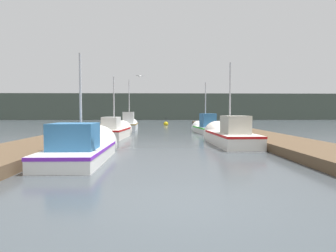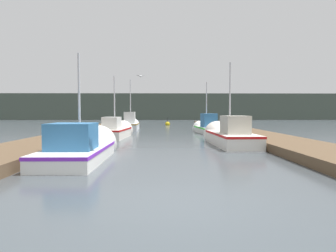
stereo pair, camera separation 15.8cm
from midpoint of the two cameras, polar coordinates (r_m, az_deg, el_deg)
The scene contains 14 objects.
ground_plane at distance 5.58m, azimuth 1.19°, elevation -14.67°, with size 200.00×200.00×0.00m.
dock_left at distance 22.01m, azimuth -15.47°, elevation -1.22°, with size 2.77×40.00×0.35m.
dock_right at distance 22.14m, azimuth 13.65°, elevation -1.17°, with size 2.77×40.00×0.35m.
distant_shore_ridge at distance 67.86m, azimuth -1.34°, elevation 3.60°, with size 120.00×16.00×5.30m.
fishing_boat_0 at distance 11.17m, azimuth -15.96°, elevation -4.01°, with size 1.79×5.40×4.23m.
fishing_boat_1 at distance 15.54m, azimuth 11.15°, elevation -1.76°, with size 1.87×5.68×4.57m.
fishing_boat_2 at distance 19.62m, azimuth -10.24°, elevation -0.93°, with size 1.83×4.95×4.35m.
fishing_boat_3 at distance 23.84m, azimuth 6.85°, elevation -0.15°, with size 1.66×5.01×4.31m.
fishing_boat_4 at distance 27.97m, azimuth -7.51°, elevation 0.32°, with size 1.55×5.54×4.95m.
mooring_piling_0 at distance 31.62m, azimuth -8.57°, elevation 0.78°, with size 0.29×0.29×1.16m.
mooring_piling_1 at distance 33.74m, azimuth 6.24°, elevation 0.78°, with size 0.27×0.27×1.00m.
mooring_piling_2 at distance 28.32m, azimuth -9.72°, elevation 0.49°, with size 0.32×0.32×1.11m.
channel_buoy at distance 36.28m, azimuth -0.53°, elevation 0.39°, with size 0.58×0.58×1.08m.
seagull_lead at distance 19.43m, azimuth -5.59°, elevation 9.43°, with size 0.53×0.40×0.12m.
Camera 1 is at (-0.34, -5.31, 1.67)m, focal length 32.00 mm.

